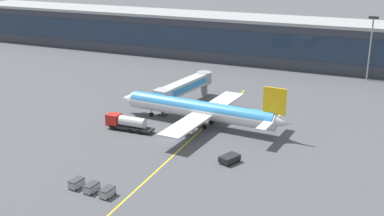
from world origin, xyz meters
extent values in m
plane|color=#47494F|center=(0.00, 0.00, 0.00)|extent=(700.00, 700.00, 0.00)
cube|color=yellow|center=(3.58, 2.00, 0.00)|extent=(2.87, 79.97, 0.01)
cube|color=#2D333D|center=(-15.63, 79.17, 7.08)|extent=(215.54, 19.17, 14.16)
cube|color=#1E2D42|center=(-15.63, 69.53, 7.79)|extent=(209.07, 0.16, 7.93)
cube|color=#99999E|center=(-15.63, 79.17, 14.66)|extent=(219.85, 19.56, 1.00)
cylinder|color=silver|center=(1.83, 11.18, 3.52)|extent=(35.26, 5.85, 3.70)
cylinder|color=#388CD1|center=(1.83, 11.18, 3.85)|extent=(34.55, 5.66, 3.55)
cone|color=silver|center=(-16.99, 12.33, 3.52)|extent=(3.91, 3.73, 3.51)
cone|color=silver|center=(20.82, 10.01, 3.89)|extent=(4.62, 3.41, 3.14)
cube|color=gold|center=(18.84, 10.13, 8.14)|extent=(4.82, 0.65, 5.55)
cube|color=silver|center=(18.12, 6.47, 4.07)|extent=(2.36, 6.03, 0.24)
cube|color=silver|center=(18.57, 13.86, 4.07)|extent=(2.36, 6.03, 0.24)
cube|color=silver|center=(2.76, 1.88, 3.24)|extent=(5.70, 15.01, 0.40)
cube|color=silver|center=(3.89, 20.29, 3.24)|extent=(5.70, 15.01, 0.40)
cylinder|color=#939399|center=(1.92, 4.59, 1.92)|extent=(2.97, 2.21, 2.03)
cylinder|color=#939399|center=(2.73, 17.70, 1.92)|extent=(2.97, 2.21, 2.03)
cylinder|color=black|center=(-10.79, 11.95, 0.50)|extent=(1.02, 0.46, 1.00)
cylinder|color=slate|center=(-10.79, 11.95, 1.33)|extent=(0.20, 0.20, 1.67)
cylinder|color=black|center=(3.83, 9.39, 0.50)|extent=(1.02, 0.46, 1.00)
cylinder|color=slate|center=(3.83, 9.39, 1.33)|extent=(0.20, 0.20, 1.67)
cylinder|color=black|center=(4.03, 12.71, 0.50)|extent=(1.02, 0.46, 1.00)
cylinder|color=slate|center=(4.03, 12.71, 1.33)|extent=(0.20, 0.20, 1.67)
cube|color=#B2B7BC|center=(-7.44, 23.42, 4.82)|extent=(5.46, 19.68, 2.80)
cube|color=#2D84C6|center=(-7.39, 23.41, 4.82)|extent=(5.19, 16.61, 1.54)
cube|color=#9EA3A8|center=(-8.69, 13.77, 4.82)|extent=(3.98, 3.63, 2.94)
cylinder|color=#4C4C51|center=(-8.69, 13.77, 1.71)|extent=(0.70, 0.70, 3.42)
cube|color=#262628|center=(-8.69, 13.77, 0.15)|extent=(2.02, 2.02, 0.30)
cylinder|color=gray|center=(-6.20, 33.07, 4.82)|extent=(3.90, 3.90, 3.08)
cylinder|color=gray|center=(-6.20, 33.07, 1.71)|extent=(1.80, 1.80, 3.42)
cube|color=#232326|center=(-10.18, 1.96, 0.75)|extent=(10.04, 2.67, 0.50)
cube|color=#B21E19|center=(-14.58, 1.88, 2.00)|extent=(2.84, 2.55, 2.50)
cube|color=black|center=(-15.84, 1.86, 2.50)|extent=(0.20, 2.30, 1.12)
cylinder|color=#B7BABF|center=(-9.90, 1.96, 2.10)|extent=(6.04, 2.30, 2.20)
cylinder|color=black|center=(-14.00, 0.70, 0.50)|extent=(1.01, 0.37, 1.00)
cylinder|color=black|center=(-14.04, 3.08, 0.50)|extent=(1.01, 0.37, 1.00)
cylinder|color=black|center=(-9.86, 0.77, 0.50)|extent=(1.01, 0.37, 1.00)
cylinder|color=black|center=(-9.90, 3.15, 0.50)|extent=(1.01, 0.37, 1.00)
cylinder|color=black|center=(-7.76, 0.81, 0.50)|extent=(1.01, 0.37, 1.00)
cylinder|color=black|center=(-7.80, 3.19, 0.50)|extent=(1.01, 0.37, 1.00)
cube|color=black|center=(14.69, -4.75, 0.85)|extent=(3.54, 4.38, 1.10)
cube|color=black|center=(15.04, -3.87, 1.04)|extent=(2.42, 2.00, 0.33)
cylinder|color=black|center=(14.22, -3.13, 0.30)|extent=(0.45, 0.65, 0.60)
cylinder|color=black|center=(16.15, -3.90, 0.30)|extent=(0.45, 0.65, 0.60)
cylinder|color=black|center=(13.24, -5.60, 0.30)|extent=(0.45, 0.65, 0.60)
cylinder|color=black|center=(15.16, -6.37, 0.30)|extent=(0.45, 0.65, 0.60)
cube|color=gray|center=(-5.02, -24.23, 0.73)|extent=(1.71, 2.71, 1.10)
cube|color=#333338|center=(-5.02, -24.23, 1.43)|extent=(1.74, 2.77, 0.10)
cylinder|color=black|center=(-5.69, -23.14, 0.18)|extent=(0.15, 0.37, 0.36)
cylinder|color=black|center=(-4.19, -23.26, 0.18)|extent=(0.15, 0.37, 0.36)
cylinder|color=black|center=(-5.86, -25.21, 0.18)|extent=(0.15, 0.37, 0.36)
cylinder|color=black|center=(-4.36, -25.33, 0.18)|extent=(0.15, 0.37, 0.36)
cube|color=gray|center=(-1.83, -24.50, 0.73)|extent=(1.71, 2.71, 1.10)
cube|color=#333338|center=(-1.83, -24.50, 1.43)|extent=(1.74, 2.77, 0.10)
cylinder|color=black|center=(-2.50, -23.40, 0.18)|extent=(0.15, 0.37, 0.36)
cylinder|color=black|center=(-1.00, -23.52, 0.18)|extent=(0.15, 0.37, 0.36)
cylinder|color=black|center=(-2.67, -25.47, 0.18)|extent=(0.15, 0.37, 0.36)
cylinder|color=black|center=(-1.17, -25.60, 0.18)|extent=(0.15, 0.37, 0.36)
cube|color=gray|center=(1.35, -24.76, 0.73)|extent=(1.71, 2.71, 1.10)
cube|color=#333338|center=(1.35, -24.76, 1.43)|extent=(1.74, 2.77, 0.10)
cylinder|color=black|center=(0.69, -23.66, 0.18)|extent=(0.15, 0.37, 0.36)
cylinder|color=black|center=(2.19, -23.79, 0.18)|extent=(0.15, 0.37, 0.36)
cylinder|color=black|center=(0.52, -25.74, 0.18)|extent=(0.15, 0.37, 0.36)
cylinder|color=black|center=(2.02, -25.86, 0.18)|extent=(0.15, 0.37, 0.36)
cylinder|color=gray|center=(32.33, 67.17, 9.09)|extent=(0.44, 0.44, 18.18)
cube|color=#333338|center=(32.33, 67.17, 18.58)|extent=(2.80, 0.50, 0.80)
camera|label=1|loc=(41.38, -81.51, 37.48)|focal=45.04mm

